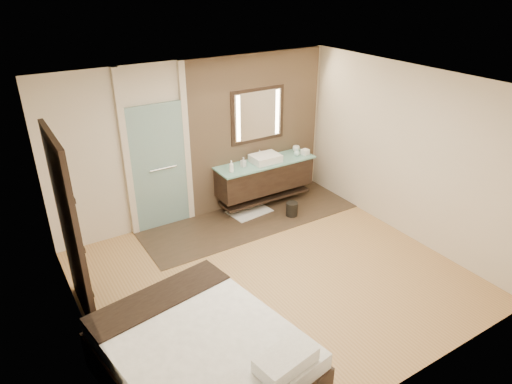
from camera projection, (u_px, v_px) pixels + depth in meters
floor at (273, 277)px, 6.47m from camera, size 5.00×5.00×0.00m
tile_strip at (250, 218)px, 7.98m from camera, size 3.80×1.30×0.01m
stone_wall at (256, 131)px, 8.09m from camera, size 2.60×0.08×2.70m
vanity at (265, 176)px, 8.20m from camera, size 1.85×0.55×0.88m
mirror_unit at (258, 115)px, 7.92m from camera, size 1.06×0.04×0.96m
frosted_door at (158, 163)px, 7.30m from camera, size 1.10×0.12×2.70m
shoji_partition at (71, 232)px, 5.25m from camera, size 0.06×1.20×2.40m
bed at (202, 360)px, 4.66m from camera, size 1.99×2.33×0.80m
bath_mat at (249, 211)px, 8.18m from camera, size 0.77×0.58×0.02m
waste_bin at (292, 209)px, 8.02m from camera, size 0.27×0.27×0.26m
tissue_box at (305, 152)px, 8.36m from camera, size 0.13×0.13×0.10m
soap_bottle_a at (231, 166)px, 7.61m from camera, size 0.10×0.10×0.21m
soap_bottle_b at (243, 162)px, 7.83m from camera, size 0.09×0.09×0.17m
soap_bottle_c at (297, 152)px, 8.30m from camera, size 0.13×0.13×0.14m
cup at (296, 149)px, 8.51m from camera, size 0.17×0.17×0.10m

